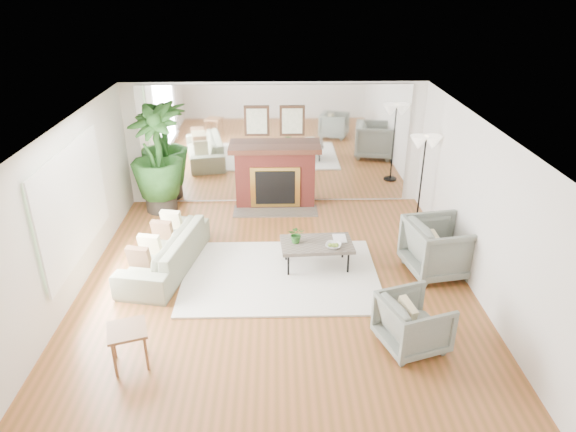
{
  "coord_description": "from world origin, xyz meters",
  "views": [
    {
      "loc": [
        0.02,
        -6.53,
        4.39
      ],
      "look_at": [
        0.2,
        0.6,
        1.01
      ],
      "focal_mm": 32.0,
      "sensor_mm": 36.0,
      "label": 1
    }
  ],
  "objects_px": {
    "fireplace": "(275,176)",
    "armchair_front": "(413,323)",
    "side_table": "(127,335)",
    "coffee_table": "(317,245)",
    "armchair_back": "(439,247)",
    "potted_ficus": "(156,156)",
    "sofa": "(165,251)",
    "floor_lamp": "(425,150)"
  },
  "relations": [
    {
      "from": "fireplace",
      "to": "armchair_front",
      "type": "xyz_separation_m",
      "value": [
        1.75,
        -4.51,
        -0.3
      ]
    },
    {
      "from": "side_table",
      "to": "armchair_front",
      "type": "bearing_deg",
      "value": 4.05
    },
    {
      "from": "coffee_table",
      "to": "armchair_back",
      "type": "relative_size",
      "value": 1.2
    },
    {
      "from": "coffee_table",
      "to": "potted_ficus",
      "type": "relative_size",
      "value": 0.55
    },
    {
      "from": "sofa",
      "to": "potted_ficus",
      "type": "height_order",
      "value": "potted_ficus"
    },
    {
      "from": "armchair_back",
      "to": "floor_lamp",
      "type": "xyz_separation_m",
      "value": [
        0.1,
        1.69,
        1.07
      ]
    },
    {
      "from": "armchair_front",
      "to": "coffee_table",
      "type": "bearing_deg",
      "value": 10.46
    },
    {
      "from": "fireplace",
      "to": "armchair_front",
      "type": "height_order",
      "value": "fireplace"
    },
    {
      "from": "potted_ficus",
      "to": "armchair_back",
      "type": "bearing_deg",
      "value": -27.4
    },
    {
      "from": "coffee_table",
      "to": "floor_lamp",
      "type": "relative_size",
      "value": 0.67
    },
    {
      "from": "potted_ficus",
      "to": "armchair_front",
      "type": "bearing_deg",
      "value": -46.93
    },
    {
      "from": "fireplace",
      "to": "potted_ficus",
      "type": "distance_m",
      "value": 2.38
    },
    {
      "from": "armchair_back",
      "to": "floor_lamp",
      "type": "height_order",
      "value": "floor_lamp"
    },
    {
      "from": "fireplace",
      "to": "armchair_back",
      "type": "bearing_deg",
      "value": -46.18
    },
    {
      "from": "coffee_table",
      "to": "armchair_front",
      "type": "height_order",
      "value": "armchair_front"
    },
    {
      "from": "side_table",
      "to": "armchair_back",
      "type": "bearing_deg",
      "value": 25.0
    },
    {
      "from": "fireplace",
      "to": "armchair_back",
      "type": "xyz_separation_m",
      "value": [
        2.6,
        -2.71,
        -0.21
      ]
    },
    {
      "from": "sofa",
      "to": "potted_ficus",
      "type": "xyz_separation_m",
      "value": [
        -0.52,
        2.31,
        0.83
      ]
    },
    {
      "from": "coffee_table",
      "to": "floor_lamp",
      "type": "bearing_deg",
      "value": 36.42
    },
    {
      "from": "armchair_back",
      "to": "armchair_front",
      "type": "relative_size",
      "value": 1.25
    },
    {
      "from": "side_table",
      "to": "coffee_table",
      "type": "bearing_deg",
      "value": 42.23
    },
    {
      "from": "fireplace",
      "to": "floor_lamp",
      "type": "bearing_deg",
      "value": -20.74
    },
    {
      "from": "coffee_table",
      "to": "floor_lamp",
      "type": "xyz_separation_m",
      "value": [
        2.04,
        1.5,
        1.09
      ]
    },
    {
      "from": "armchair_back",
      "to": "side_table",
      "type": "xyz_separation_m",
      "value": [
        -4.4,
        -2.05,
        -0.01
      ]
    },
    {
      "from": "armchair_front",
      "to": "side_table",
      "type": "relative_size",
      "value": 1.37
    },
    {
      "from": "sofa",
      "to": "armchair_back",
      "type": "relative_size",
      "value": 2.16
    },
    {
      "from": "sofa",
      "to": "floor_lamp",
      "type": "height_order",
      "value": "floor_lamp"
    },
    {
      "from": "sofa",
      "to": "fireplace",
      "type": "bearing_deg",
      "value": 155.14
    },
    {
      "from": "sofa",
      "to": "floor_lamp",
      "type": "xyz_separation_m",
      "value": [
        4.5,
        1.45,
        1.2
      ]
    },
    {
      "from": "armchair_back",
      "to": "side_table",
      "type": "bearing_deg",
      "value": 104.92
    },
    {
      "from": "floor_lamp",
      "to": "coffee_table",
      "type": "bearing_deg",
      "value": -143.58
    },
    {
      "from": "coffee_table",
      "to": "floor_lamp",
      "type": "distance_m",
      "value": 2.76
    },
    {
      "from": "sofa",
      "to": "floor_lamp",
      "type": "bearing_deg",
      "value": 119.06
    },
    {
      "from": "coffee_table",
      "to": "armchair_back",
      "type": "height_order",
      "value": "armchair_back"
    },
    {
      "from": "floor_lamp",
      "to": "armchair_front",
      "type": "bearing_deg",
      "value": -105.29
    },
    {
      "from": "coffee_table",
      "to": "armchair_front",
      "type": "bearing_deg",
      "value": -61.39
    },
    {
      "from": "armchair_front",
      "to": "fireplace",
      "type": "bearing_deg",
      "value": 3.02
    },
    {
      "from": "armchair_front",
      "to": "floor_lamp",
      "type": "relative_size",
      "value": 0.45
    },
    {
      "from": "armchair_back",
      "to": "fireplace",
      "type": "bearing_deg",
      "value": 33.74
    },
    {
      "from": "potted_ficus",
      "to": "coffee_table",
      "type": "bearing_deg",
      "value": -38.4
    },
    {
      "from": "fireplace",
      "to": "armchair_back",
      "type": "distance_m",
      "value": 3.76
    },
    {
      "from": "sofa",
      "to": "armchair_back",
      "type": "bearing_deg",
      "value": 98.12
    }
  ]
}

